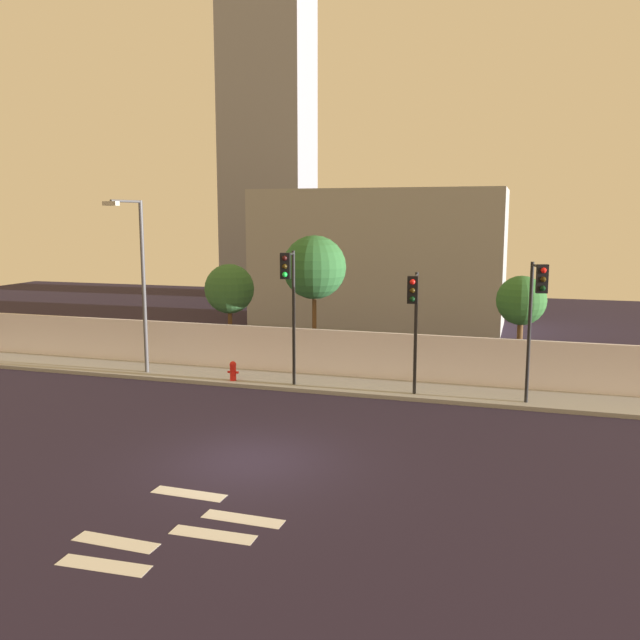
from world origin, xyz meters
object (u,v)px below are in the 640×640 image
object	(u,v)px
traffic_light_right	(536,303)
street_lamp_curbside	(139,273)
roadside_tree_midleft	(314,268)
traffic_light_left	(414,308)
traffic_light_center	(289,290)
roadside_tree_leftmost	(229,289)
fire_hydrant	(233,370)
roadside_tree_midright	(521,301)

from	to	relation	value
traffic_light_right	street_lamp_curbside	xyz separation A→B (m)	(-14.91, 0.60, 0.57)
traffic_light_right	roadside_tree_midleft	distance (m)	9.54
traffic_light_left	traffic_light_right	world-z (taller)	traffic_light_right
street_lamp_curbside	traffic_light_center	bearing A→B (deg)	-6.32
street_lamp_curbside	roadside_tree_leftmost	size ratio (longest dim) A/B	1.57
street_lamp_curbside	fire_hydrant	size ratio (longest dim) A/B	9.11
street_lamp_curbside	roadside_tree_leftmost	bearing A→B (deg)	53.89
street_lamp_curbside	roadside_tree_midright	size ratio (longest dim) A/B	1.64
fire_hydrant	roadside_tree_leftmost	world-z (taller)	roadside_tree_leftmost
traffic_light_center	traffic_light_right	world-z (taller)	traffic_light_center
traffic_light_left	fire_hydrant	xyz separation A→B (m)	(-7.04, 0.76, -2.79)
traffic_light_right	fire_hydrant	size ratio (longest dim) A/B	6.33
roadside_tree_midleft	roadside_tree_leftmost	bearing A→B (deg)	-180.00
traffic_light_left	traffic_light_center	size ratio (longest dim) A/B	0.86
traffic_light_left	roadside_tree_midleft	bearing A→B (deg)	139.82
traffic_light_right	street_lamp_curbside	bearing A→B (deg)	177.71
roadside_tree_midleft	traffic_light_left	bearing A→B (deg)	-40.18
roadside_tree_leftmost	roadside_tree_midright	world-z (taller)	roadside_tree_leftmost
roadside_tree_midleft	traffic_light_center	bearing A→B (deg)	-85.29
roadside_tree_midright	traffic_light_center	bearing A→B (deg)	-153.34
traffic_light_right	street_lamp_curbside	world-z (taller)	street_lamp_curbside
roadside_tree_leftmost	roadside_tree_midright	distance (m)	12.06
traffic_light_left	fire_hydrant	size ratio (longest dim) A/B	5.75
roadside_tree_leftmost	fire_hydrant	bearing A→B (deg)	-64.10
roadside_tree_leftmost	traffic_light_center	bearing A→B (deg)	-43.64
street_lamp_curbside	roadside_tree_midleft	size ratio (longest dim) A/B	1.22
street_lamp_curbside	roadside_tree_leftmost	xyz separation A→B (m)	(2.37, 3.24, -0.92)
traffic_light_left	roadside_tree_midright	size ratio (longest dim) A/B	1.04
street_lamp_curbside	roadside_tree_midleft	world-z (taller)	street_lamp_curbside
fire_hydrant	roadside_tree_leftmost	distance (m)	4.57
traffic_light_left	roadside_tree_leftmost	distance (m)	9.55
traffic_light_center	roadside_tree_leftmost	size ratio (longest dim) A/B	1.14
traffic_light_right	roadside_tree_midleft	xyz separation A→B (m)	(-8.71, 3.84, 0.67)
street_lamp_curbside	fire_hydrant	bearing A→B (deg)	-0.79
fire_hydrant	roadside_tree_leftmost	size ratio (longest dim) A/B	0.17
fire_hydrant	street_lamp_curbside	bearing A→B (deg)	179.21
street_lamp_curbside	fire_hydrant	distance (m)	5.39
roadside_tree_midright	traffic_light_right	bearing A→B (deg)	-82.84
roadside_tree_leftmost	roadside_tree_midleft	distance (m)	3.97
traffic_light_left	roadside_tree_midright	bearing A→B (deg)	49.85
fire_hydrant	roadside_tree_leftmost	xyz separation A→B (m)	(-1.60, 3.30, 2.73)
street_lamp_curbside	fire_hydrant	xyz separation A→B (m)	(3.97, -0.06, -3.65)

